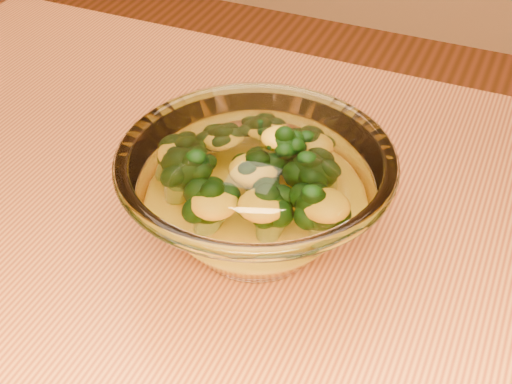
% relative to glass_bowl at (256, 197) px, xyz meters
% --- Properties ---
extents(glass_bowl, '(0.23, 0.23, 0.10)m').
position_rel_glass_bowl_xyz_m(glass_bowl, '(0.00, 0.00, 0.00)').
color(glass_bowl, white).
rests_on(glass_bowl, table).
extents(cheese_sauce, '(0.13, 0.13, 0.04)m').
position_rel_glass_bowl_xyz_m(cheese_sauce, '(0.00, -0.00, -0.02)').
color(cheese_sauce, yellow).
rests_on(cheese_sauce, glass_bowl).
extents(broccoli_heap, '(0.17, 0.14, 0.07)m').
position_rel_glass_bowl_xyz_m(broccoli_heap, '(-0.00, 0.01, 0.01)').
color(broccoli_heap, black).
rests_on(broccoli_heap, cheese_sauce).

